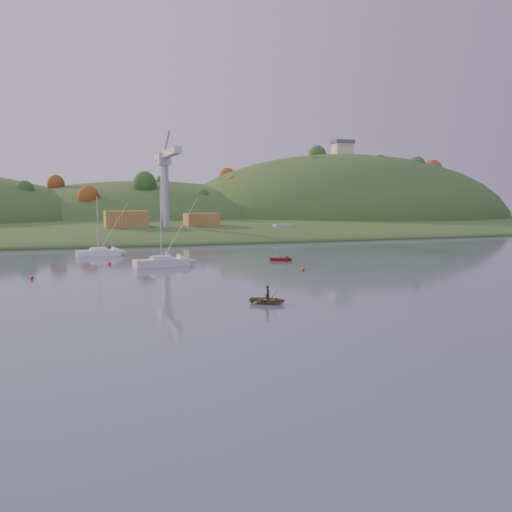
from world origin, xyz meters
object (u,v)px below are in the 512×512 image
object	(u,v)px
sailboat_far	(98,252)
red_tender	(284,259)
sailboat_near	(161,262)
canoe	(268,300)

from	to	relation	value
sailboat_far	red_tender	size ratio (longest dim) A/B	2.72
sailboat_near	canoe	xyz separation A→B (m)	(4.16, -34.68, -0.38)
canoe	sailboat_far	bearing A→B (deg)	45.06
sailboat_near	sailboat_far	xyz separation A→B (m)	(-7.80, 20.25, -0.05)
sailboat_far	canoe	size ratio (longest dim) A/B	3.00
sailboat_far	red_tender	xyz separation A→B (m)	(28.40, -19.25, -0.43)
sailboat_far	red_tender	world-z (taller)	sailboat_far
canoe	red_tender	world-z (taller)	red_tender
sailboat_near	canoe	bearing A→B (deg)	-91.93
sailboat_near	red_tender	bearing A→B (deg)	-5.99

